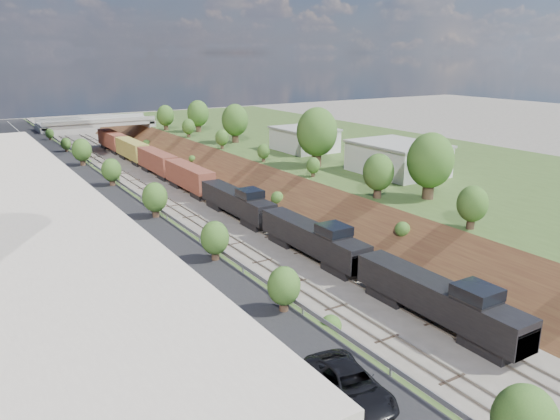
# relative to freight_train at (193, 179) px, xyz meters

# --- Properties ---
(platform_right) EXTENTS (44.00, 180.00, 5.00)m
(platform_right) POSITION_rel_freight_train_xyz_m (30.40, -14.54, 0.12)
(platform_right) COLOR #385121
(platform_right) RESTS_ON ground
(embankment_left) EXTENTS (10.00, 180.00, 10.00)m
(embankment_left) POSITION_rel_freight_train_xyz_m (-13.60, -14.54, -2.38)
(embankment_left) COLOR brown
(embankment_left) RESTS_ON ground
(embankment_right) EXTENTS (10.00, 180.00, 10.00)m
(embankment_right) POSITION_rel_freight_train_xyz_m (8.40, -14.54, -2.38)
(embankment_right) COLOR brown
(embankment_right) RESTS_ON ground
(rail_left_track) EXTENTS (1.58, 180.00, 0.18)m
(rail_left_track) POSITION_rel_freight_train_xyz_m (-5.20, -14.54, -2.29)
(rail_left_track) COLOR gray
(rail_left_track) RESTS_ON ground
(rail_right_track) EXTENTS (1.58, 180.00, 0.18)m
(rail_right_track) POSITION_rel_freight_train_xyz_m (-0.00, -14.54, -2.29)
(rail_right_track) COLOR gray
(rail_right_track) RESTS_ON ground
(road) EXTENTS (8.00, 180.00, 0.10)m
(road) POSITION_rel_freight_train_xyz_m (-18.10, -14.54, 2.67)
(road) COLOR black
(road) RESTS_ON platform_left
(guardrail) EXTENTS (0.10, 171.00, 0.70)m
(guardrail) POSITION_rel_freight_train_xyz_m (-14.00, -14.74, 3.16)
(guardrail) COLOR #99999E
(guardrail) RESTS_ON platform_left
(overpass) EXTENTS (24.50, 8.30, 7.40)m
(overpass) POSITION_rel_freight_train_xyz_m (-2.60, 47.46, 2.53)
(overpass) COLOR gray
(overpass) RESTS_ON ground
(white_building_near) EXTENTS (9.00, 12.00, 4.00)m
(white_building_near) POSITION_rel_freight_train_xyz_m (20.90, -22.54, 4.62)
(white_building_near) COLOR silver
(white_building_near) RESTS_ON platform_right
(white_building_far) EXTENTS (8.00, 10.00, 3.60)m
(white_building_far) POSITION_rel_freight_train_xyz_m (20.40, -0.54, 4.42)
(white_building_far) COLOR silver
(white_building_far) RESTS_ON platform_right
(tree_right_large) EXTENTS (5.25, 5.25, 7.61)m
(tree_right_large) POSITION_rel_freight_train_xyz_m (14.40, -34.54, 7.00)
(tree_right_large) COLOR #473323
(tree_right_large) RESTS_ON platform_right
(tree_left_crest) EXTENTS (2.45, 2.45, 3.55)m
(tree_left_crest) POSITION_rel_freight_train_xyz_m (-14.40, -54.54, 4.65)
(tree_left_crest) COLOR #473323
(tree_left_crest) RESTS_ON platform_left
(freight_train) EXTENTS (2.74, 111.19, 4.55)m
(freight_train) POSITION_rel_freight_train_xyz_m (0.00, 0.00, 0.00)
(freight_train) COLOR black
(freight_train) RESTS_ON ground
(suv) EXTENTS (3.40, 6.00, 1.58)m
(suv) POSITION_rel_freight_train_xyz_m (-17.15, -59.56, 3.51)
(suv) COLOR black
(suv) RESTS_ON road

